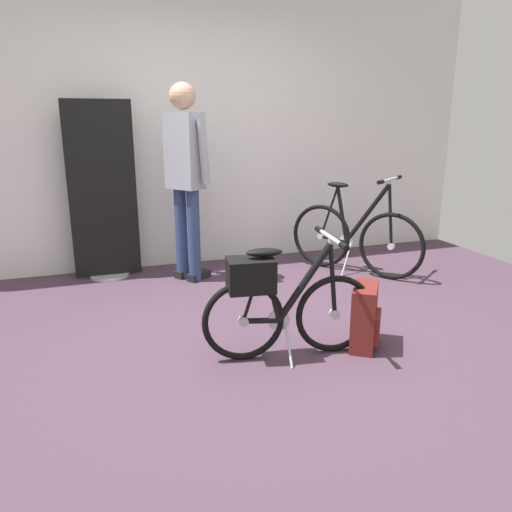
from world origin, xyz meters
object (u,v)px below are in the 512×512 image
floor_banner_stand (104,201)px  display_bike_left (355,237)px  visitor_near_wall (185,170)px  backpack_on_floor (365,317)px  folding_bike_foreground (278,300)px

floor_banner_stand → display_bike_left: bearing=-16.1°
display_bike_left → visitor_near_wall: visitor_near_wall is taller
visitor_near_wall → backpack_on_floor: bearing=-66.1°
display_bike_left → folding_bike_foreground: bearing=-133.7°
floor_banner_stand → visitor_near_wall: visitor_near_wall is taller
backpack_on_floor → display_bike_left: bearing=62.5°
floor_banner_stand → display_bike_left: 2.37m
folding_bike_foreground → visitor_near_wall: bearing=96.7°
display_bike_left → visitor_near_wall: (-1.55, 0.32, 0.66)m
floor_banner_stand → visitor_near_wall: 0.83m
display_bike_left → visitor_near_wall: bearing=168.2°
floor_banner_stand → folding_bike_foreground: (0.90, -2.06, -0.35)m
floor_banner_stand → backpack_on_floor: bearing=-54.7°
backpack_on_floor → floor_banner_stand: bearing=125.3°
folding_bike_foreground → visitor_near_wall: 1.86m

